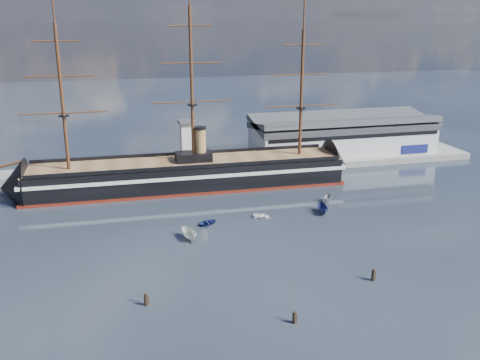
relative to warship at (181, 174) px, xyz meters
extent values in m
plane|color=black|center=(1.10, -20.00, -4.04)|extent=(600.00, 600.00, 0.00)
cube|color=slate|center=(11.10, 16.00, -4.04)|extent=(180.00, 18.00, 2.00)
cube|color=#B7BABC|center=(59.10, 20.00, 2.96)|extent=(62.00, 20.00, 10.00)
cube|color=#3F4247|center=(59.10, 20.00, 8.56)|extent=(63.00, 21.00, 2.00)
cube|color=silver|center=(4.10, 13.00, 4.96)|extent=(4.00, 4.00, 14.00)
cube|color=#3F4247|center=(4.10, 13.00, 12.46)|extent=(5.00, 5.00, 1.00)
cube|color=black|center=(1.73, 0.00, -0.04)|extent=(88.33, 17.92, 7.00)
cube|color=silver|center=(1.73, 0.00, 1.16)|extent=(90.33, 18.21, 1.00)
cube|color=#641A0E|center=(1.73, 0.00, -3.69)|extent=(90.33, 18.17, 0.90)
cone|color=black|center=(-44.77, 0.00, -0.34)|extent=(14.34, 15.98, 15.68)
cone|color=black|center=(48.23, 0.00, -0.34)|extent=(11.34, 15.92, 15.68)
cube|color=brown|center=(1.73, 0.00, 3.56)|extent=(88.30, 16.64, 0.40)
cube|color=black|center=(3.73, 0.00, 4.96)|extent=(10.13, 6.22, 2.50)
cylinder|color=#9D7C43|center=(5.73, 0.00, 8.46)|extent=(3.20, 3.20, 9.00)
cylinder|color=#381E0F|center=(-30.27, 0.00, 22.76)|extent=(0.90, 0.90, 38.00)
cylinder|color=#381E0F|center=(3.73, 0.00, 24.76)|extent=(0.90, 0.90, 42.00)
cylinder|color=#381E0F|center=(35.73, 0.00, 21.76)|extent=(0.90, 0.90, 36.00)
imported|color=silver|center=(-3.82, -37.26, -4.04)|extent=(7.65, 4.11, 2.90)
imported|color=navy|center=(1.98, -29.40, -4.04)|extent=(2.41, 3.26, 1.41)
imported|color=gray|center=(35.18, -22.83, -4.04)|extent=(6.74, 5.52, 2.60)
imported|color=white|center=(15.70, -28.76, -4.04)|extent=(2.88, 3.26, 1.46)
imported|color=navy|center=(31.19, -29.34, -4.04)|extent=(7.23, 3.84, 2.74)
cylinder|color=black|center=(-15.59, -63.09, -4.04)|extent=(0.64, 0.64, 2.96)
cylinder|color=black|center=(7.03, -74.62, -4.04)|extent=(0.64, 0.64, 2.73)
cylinder|color=black|center=(26.25, -64.70, -4.04)|extent=(0.64, 0.64, 3.03)
camera|label=1|loc=(-20.37, -145.39, 43.49)|focal=40.00mm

